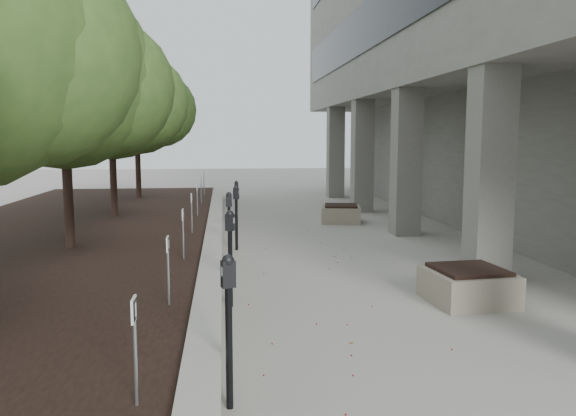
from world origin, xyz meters
TOP-DOWN VIEW (x-y plane):
  - retaining_wall at (-1.82, 9.00)m, footprint 0.39×26.00m
  - planting_bed at (-5.50, 9.00)m, footprint 7.00×26.00m
  - crabapple_tree_3 at (-4.80, 8.00)m, footprint 4.60×4.00m
  - crabapple_tree_4 at (-4.80, 13.00)m, footprint 4.60×4.00m
  - crabapple_tree_5 at (-4.80, 18.00)m, footprint 4.60×4.00m
  - parking_sign_2 at (-2.35, 0.50)m, footprint 0.04×0.22m
  - parking_sign_3 at (-2.35, 3.50)m, footprint 0.04×0.22m
  - parking_sign_4 at (-2.35, 6.50)m, footprint 0.04×0.22m
  - parking_sign_5 at (-2.35, 9.50)m, footprint 0.04×0.22m
  - parking_sign_6 at (-2.35, 12.50)m, footprint 0.04×0.22m
  - parking_sign_7 at (-2.35, 15.50)m, footprint 0.04×0.22m
  - parking_sign_8 at (-2.35, 18.50)m, footprint 0.04×0.22m
  - parking_meter_1 at (-1.55, 1.17)m, footprint 0.18×0.15m
  - parking_meter_2 at (-1.49, 4.66)m, footprint 0.18×0.16m
  - parking_meter_3 at (-1.47, 7.98)m, footprint 0.16×0.12m
  - parking_meter_4 at (-1.29, 9.28)m, footprint 0.18×0.15m
  - parking_meter_5 at (-1.20, 13.19)m, footprint 0.14×0.10m
  - planter_front at (2.37, 4.45)m, footprint 1.37×1.37m
  - planter_back at (2.10, 13.44)m, footprint 1.41×1.41m
  - berry_scatter at (-0.10, 5.00)m, footprint 3.30×14.10m

SIDE VIEW (x-z plane):
  - berry_scatter at x=-0.10m, z-range 0.00..0.02m
  - planting_bed at x=-5.50m, z-range 0.00..0.40m
  - retaining_wall at x=-1.82m, z-range 0.00..0.50m
  - planter_back at x=2.10m, z-range 0.00..0.56m
  - planter_front at x=2.37m, z-range 0.00..0.58m
  - parking_meter_5 at x=-1.20m, z-range 0.00..1.37m
  - parking_meter_3 at x=-1.47m, z-range 0.00..1.53m
  - parking_meter_4 at x=-1.29m, z-range 0.00..1.55m
  - parking_meter_2 at x=-1.49m, z-range 0.00..1.55m
  - parking_meter_1 at x=-1.55m, z-range 0.00..1.57m
  - parking_sign_2 at x=-2.35m, z-range 0.40..1.36m
  - parking_sign_3 at x=-2.35m, z-range 0.40..1.36m
  - parking_sign_4 at x=-2.35m, z-range 0.40..1.36m
  - parking_sign_5 at x=-2.35m, z-range 0.40..1.36m
  - parking_sign_6 at x=-2.35m, z-range 0.40..1.36m
  - parking_sign_7 at x=-2.35m, z-range 0.40..1.36m
  - parking_sign_8 at x=-2.35m, z-range 0.40..1.36m
  - crabapple_tree_3 at x=-4.80m, z-range 0.40..5.84m
  - crabapple_tree_4 at x=-4.80m, z-range 0.40..5.84m
  - crabapple_tree_5 at x=-4.80m, z-range 0.40..5.84m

